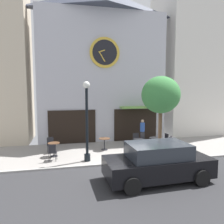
% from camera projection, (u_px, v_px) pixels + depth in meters
% --- Properties ---
extents(ground_plane, '(28.12, 10.69, 0.13)m').
position_uv_depth(ground_plane, '(132.00, 168.00, 10.28)').
color(ground_plane, gray).
extents(clock_building, '(9.15, 3.56, 10.93)m').
position_uv_depth(clock_building, '(102.00, 64.00, 15.90)').
color(clock_building, '#B2B2BC').
rests_on(clock_building, ground_plane).
extents(neighbor_building_right, '(6.20, 4.96, 12.19)m').
position_uv_depth(neighbor_building_right, '(193.00, 62.00, 18.94)').
color(neighbor_building_right, silver).
rests_on(neighbor_building_right, ground_plane).
extents(street_lamp, '(0.36, 0.36, 4.13)m').
position_uv_depth(street_lamp, '(87.00, 121.00, 10.97)').
color(street_lamp, black).
rests_on(street_lamp, ground_plane).
extents(street_tree, '(2.09, 1.88, 4.43)m').
position_uv_depth(street_tree, '(161.00, 95.00, 11.44)').
color(street_tree, brown).
rests_on(street_tree, ground_plane).
extents(cafe_table_near_curb, '(0.65, 0.65, 0.77)m').
position_uv_depth(cafe_table_near_curb, '(54.00, 147.00, 11.88)').
color(cafe_table_near_curb, black).
rests_on(cafe_table_near_curb, ground_plane).
extents(cafe_table_center, '(0.69, 0.69, 0.73)m').
position_uv_depth(cafe_table_center, '(104.00, 142.00, 13.18)').
color(cafe_table_center, black).
rests_on(cafe_table_center, ground_plane).
extents(cafe_table_near_door, '(0.63, 0.63, 0.73)m').
position_uv_depth(cafe_table_near_door, '(138.00, 143.00, 12.95)').
color(cafe_table_near_door, black).
rests_on(cafe_table_near_door, ground_plane).
extents(cafe_table_center_left, '(0.78, 0.78, 0.72)m').
position_uv_depth(cafe_table_center_left, '(156.00, 141.00, 13.34)').
color(cafe_table_center_left, black).
rests_on(cafe_table_center_left, ground_plane).
extents(cafe_chair_outer, '(0.54, 0.54, 0.90)m').
position_uv_depth(cafe_chair_outer, '(152.00, 144.00, 12.58)').
color(cafe_chair_outer, black).
rests_on(cafe_chair_outer, ground_plane).
extents(cafe_chair_left_end, '(0.45, 0.45, 0.90)m').
position_uv_depth(cafe_chair_left_end, '(53.00, 151.00, 11.10)').
color(cafe_chair_left_end, black).
rests_on(cafe_chair_left_end, ground_plane).
extents(cafe_chair_by_entrance, '(0.41, 0.41, 0.90)m').
position_uv_depth(cafe_chair_by_entrance, '(136.00, 139.00, 13.81)').
color(cafe_chair_by_entrance, black).
rests_on(cafe_chair_by_entrance, ground_plane).
extents(cafe_chair_near_tree, '(0.46, 0.46, 0.90)m').
position_uv_depth(cafe_chair_near_tree, '(165.00, 139.00, 13.71)').
color(cafe_chair_near_tree, black).
rests_on(cafe_chair_near_tree, ground_plane).
extents(cafe_chair_right_end, '(0.56, 0.56, 0.90)m').
position_uv_depth(cafe_chair_right_end, '(169.00, 142.00, 13.02)').
color(cafe_chair_right_end, black).
rests_on(cafe_chair_right_end, ground_plane).
extents(cafe_chair_curbside, '(0.55, 0.55, 0.90)m').
position_uv_depth(cafe_chair_curbside, '(144.00, 139.00, 13.91)').
color(cafe_chair_curbside, black).
rests_on(cafe_chair_curbside, ground_plane).
extents(cafe_chair_near_lamp, '(0.50, 0.50, 0.90)m').
position_uv_depth(cafe_chair_near_lamp, '(51.00, 144.00, 12.62)').
color(cafe_chair_near_lamp, black).
rests_on(cafe_chair_near_lamp, ground_plane).
extents(pedestrian_blue, '(0.41, 0.41, 1.67)m').
position_uv_depth(pedestrian_blue, '(142.00, 131.00, 14.69)').
color(pedestrian_blue, '#2D2D38').
rests_on(pedestrian_blue, ground_plane).
extents(parked_car_black, '(4.37, 2.16, 1.55)m').
position_uv_depth(parked_car_black, '(158.00, 162.00, 8.71)').
color(parked_car_black, black).
rests_on(parked_car_black, ground_plane).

